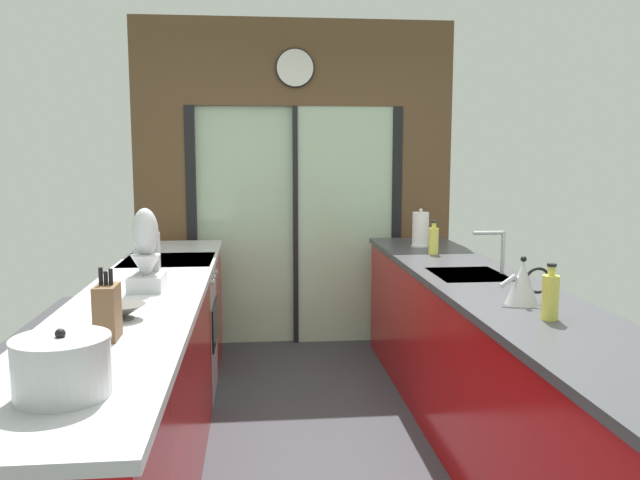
{
  "coord_description": "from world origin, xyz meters",
  "views": [
    {
      "loc": [
        -0.33,
        -3.03,
        1.61
      ],
      "look_at": [
        0.07,
        1.0,
        1.07
      ],
      "focal_mm": 36.32,
      "sensor_mm": 36.0,
      "label": 1
    }
  ],
  "objects_px": {
    "stand_mixer": "(147,258)",
    "paper_towel_roll": "(420,230)",
    "soap_bottle_near": "(550,296)",
    "soap_bottle_far": "(434,240)",
    "knife_block": "(107,311)",
    "stock_pot": "(62,367)",
    "oven_range": "(171,328)",
    "kettle": "(523,283)",
    "mixing_bowl": "(124,311)"
  },
  "relations": [
    {
      "from": "oven_range",
      "to": "stand_mixer",
      "type": "relative_size",
      "value": 2.19
    },
    {
      "from": "mixing_bowl",
      "to": "paper_towel_roll",
      "type": "relative_size",
      "value": 0.63
    },
    {
      "from": "knife_block",
      "to": "paper_towel_roll",
      "type": "bearing_deg",
      "value": 51.81
    },
    {
      "from": "soap_bottle_near",
      "to": "soap_bottle_far",
      "type": "xyz_separation_m",
      "value": [
        0.0,
        1.79,
        -0.0
      ]
    },
    {
      "from": "paper_towel_roll",
      "to": "mixing_bowl",
      "type": "bearing_deg",
      "value": -132.13
    },
    {
      "from": "mixing_bowl",
      "to": "kettle",
      "type": "bearing_deg",
      "value": 3.22
    },
    {
      "from": "paper_towel_roll",
      "to": "soap_bottle_far",
      "type": "bearing_deg",
      "value": -90.0
    },
    {
      "from": "oven_range",
      "to": "knife_block",
      "type": "bearing_deg",
      "value": -89.43
    },
    {
      "from": "oven_range",
      "to": "soap_bottle_far",
      "type": "xyz_separation_m",
      "value": [
        1.8,
        0.05,
        0.56
      ]
    },
    {
      "from": "kettle",
      "to": "soap_bottle_near",
      "type": "xyz_separation_m",
      "value": [
        -0.0,
        -0.28,
        0.0
      ]
    },
    {
      "from": "oven_range",
      "to": "mixing_bowl",
      "type": "bearing_deg",
      "value": -89.32
    },
    {
      "from": "stand_mixer",
      "to": "soap_bottle_near",
      "type": "distance_m",
      "value": 1.95
    },
    {
      "from": "soap_bottle_far",
      "to": "oven_range",
      "type": "bearing_deg",
      "value": -178.31
    },
    {
      "from": "stand_mixer",
      "to": "stock_pot",
      "type": "relative_size",
      "value": 1.51
    },
    {
      "from": "kettle",
      "to": "soap_bottle_far",
      "type": "relative_size",
      "value": 1.05
    },
    {
      "from": "stand_mixer",
      "to": "paper_towel_roll",
      "type": "distance_m",
      "value": 2.24
    },
    {
      "from": "oven_range",
      "to": "stock_pot",
      "type": "distance_m",
      "value": 2.49
    },
    {
      "from": "stock_pot",
      "to": "paper_towel_roll",
      "type": "relative_size",
      "value": 0.96
    },
    {
      "from": "soap_bottle_near",
      "to": "paper_towel_roll",
      "type": "relative_size",
      "value": 0.83
    },
    {
      "from": "soap_bottle_near",
      "to": "soap_bottle_far",
      "type": "relative_size",
      "value": 1.03
    },
    {
      "from": "oven_range",
      "to": "soap_bottle_far",
      "type": "height_order",
      "value": "soap_bottle_far"
    },
    {
      "from": "stock_pot",
      "to": "kettle",
      "type": "relative_size",
      "value": 1.13
    },
    {
      "from": "soap_bottle_far",
      "to": "paper_towel_roll",
      "type": "bearing_deg",
      "value": 90.0
    },
    {
      "from": "oven_range",
      "to": "soap_bottle_far",
      "type": "distance_m",
      "value": 1.89
    },
    {
      "from": "knife_block",
      "to": "kettle",
      "type": "xyz_separation_m",
      "value": [
        1.78,
        0.4,
        -0.01
      ]
    },
    {
      "from": "knife_block",
      "to": "stock_pot",
      "type": "height_order",
      "value": "knife_block"
    },
    {
      "from": "stock_pot",
      "to": "knife_block",
      "type": "bearing_deg",
      "value": 90.0
    },
    {
      "from": "stand_mixer",
      "to": "knife_block",
      "type": "bearing_deg",
      "value": -90.0
    },
    {
      "from": "stock_pot",
      "to": "soap_bottle_far",
      "type": "distance_m",
      "value": 3.05
    },
    {
      "from": "knife_block",
      "to": "kettle",
      "type": "distance_m",
      "value": 1.83
    },
    {
      "from": "stock_pot",
      "to": "soap_bottle_near",
      "type": "distance_m",
      "value": 1.91
    },
    {
      "from": "kettle",
      "to": "paper_towel_roll",
      "type": "relative_size",
      "value": 0.85
    },
    {
      "from": "oven_range",
      "to": "mixing_bowl",
      "type": "xyz_separation_m",
      "value": [
        0.02,
        -1.55,
        0.5
      ]
    },
    {
      "from": "mixing_bowl",
      "to": "stock_pot",
      "type": "height_order",
      "value": "stock_pot"
    },
    {
      "from": "mixing_bowl",
      "to": "soap_bottle_near",
      "type": "height_order",
      "value": "soap_bottle_near"
    },
    {
      "from": "stock_pot",
      "to": "soap_bottle_near",
      "type": "height_order",
      "value": "soap_bottle_near"
    },
    {
      "from": "mixing_bowl",
      "to": "kettle",
      "type": "relative_size",
      "value": 0.74
    },
    {
      "from": "stock_pot",
      "to": "paper_towel_roll",
      "type": "bearing_deg",
      "value": 57.93
    },
    {
      "from": "stock_pot",
      "to": "kettle",
      "type": "distance_m",
      "value": 2.03
    },
    {
      "from": "mixing_bowl",
      "to": "stand_mixer",
      "type": "xyz_separation_m",
      "value": [
        0.0,
        0.61,
        0.13
      ]
    },
    {
      "from": "knife_block",
      "to": "stand_mixer",
      "type": "bearing_deg",
      "value": 90.0
    },
    {
      "from": "oven_range",
      "to": "paper_towel_roll",
      "type": "height_order",
      "value": "paper_towel_roll"
    },
    {
      "from": "knife_block",
      "to": "oven_range",
      "type": "bearing_deg",
      "value": 90.57
    },
    {
      "from": "soap_bottle_near",
      "to": "stock_pot",
      "type": "bearing_deg",
      "value": -158.83
    },
    {
      "from": "knife_block",
      "to": "soap_bottle_far",
      "type": "xyz_separation_m",
      "value": [
        1.78,
        1.9,
        -0.01
      ]
    },
    {
      "from": "stock_pot",
      "to": "soap_bottle_far",
      "type": "bearing_deg",
      "value": 54.34
    },
    {
      "from": "soap_bottle_far",
      "to": "paper_towel_roll",
      "type": "xyz_separation_m",
      "value": [
        0.0,
        0.36,
        0.03
      ]
    },
    {
      "from": "stand_mixer",
      "to": "kettle",
      "type": "relative_size",
      "value": 1.72
    },
    {
      "from": "mixing_bowl",
      "to": "soap_bottle_far",
      "type": "height_order",
      "value": "soap_bottle_far"
    },
    {
      "from": "stock_pot",
      "to": "paper_towel_roll",
      "type": "height_order",
      "value": "paper_towel_roll"
    }
  ]
}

